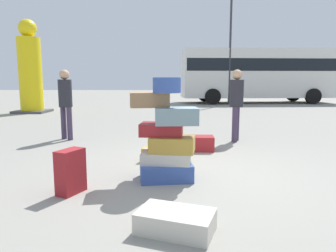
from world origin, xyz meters
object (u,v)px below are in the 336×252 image
suitcase_maroon_upright_blue (71,172)px  lamp_post (231,30)px  suitcase_tan_foreground_far (164,155)px  person_tourist_with_camera (236,99)px  suitcase_cream_white_trunk (176,221)px  parked_bus (257,72)px  suitcase_tower (166,137)px  person_bearded_onlooker (65,99)px  suitcase_maroon_right_side (197,143)px  yellow_dummy_statue (30,72)px

suitcase_maroon_upright_blue → lamp_post: size_ratio=0.08×
suitcase_tan_foreground_far → person_tourist_with_camera: bearing=65.6°
suitcase_cream_white_trunk → person_tourist_with_camera: bearing=90.8°
suitcase_cream_white_trunk → person_tourist_with_camera: 4.51m
suitcase_cream_white_trunk → person_tourist_with_camera: size_ratio=0.42×
suitcase_cream_white_trunk → parked_bus: size_ratio=0.07×
suitcase_tower → suitcase_maroon_upright_blue: suitcase_tower is taller
person_bearded_onlooker → person_tourist_with_camera: person_bearded_onlooker is taller
suitcase_maroon_right_side → lamp_post: size_ratio=0.10×
suitcase_tan_foreground_far → parked_bus: parked_bus is taller
yellow_dummy_statue → parked_bus: (11.04, 6.02, 0.13)m
suitcase_cream_white_trunk → person_bearded_onlooker: size_ratio=0.42×
yellow_dummy_statue → parked_bus: bearing=28.6°
person_bearded_onlooker → suitcase_maroon_right_side: bearing=14.0°
suitcase_tan_foreground_far → suitcase_maroon_right_side: bearing=70.1°
yellow_dummy_statue → suitcase_maroon_upright_blue: bearing=-63.1°
person_bearded_onlooker → person_tourist_with_camera: size_ratio=1.00×
person_bearded_onlooker → lamp_post: (5.58, 10.70, 3.17)m
suitcase_tan_foreground_far → suitcase_cream_white_trunk: suitcase_tan_foreground_far is taller
parked_bus → person_bearded_onlooker: bearing=-126.3°
person_bearded_onlooker → person_tourist_with_camera: bearing=32.3°
suitcase_tan_foreground_far → parked_bus: size_ratio=0.08×
suitcase_maroon_upright_blue → yellow_dummy_statue: yellow_dummy_statue is taller
parked_bus → suitcase_cream_white_trunk: bearing=-111.5°
parked_bus → lamp_post: 3.26m
lamp_post → suitcase_tower: bearing=-103.4°
suitcase_tan_foreground_far → suitcase_cream_white_trunk: size_ratio=1.03×
suitcase_maroon_upright_blue → suitcase_maroon_right_side: suitcase_maroon_upright_blue is taller
person_tourist_with_camera → suitcase_maroon_right_side: bearing=-22.8°
suitcase_maroon_right_side → person_tourist_with_camera: size_ratio=0.40×
suitcase_tower → person_bearded_onlooker: 3.71m
suitcase_tower → suitcase_maroon_right_side: (0.55, 1.76, -0.45)m
parked_bus → lamp_post: size_ratio=1.45×
suitcase_tower → parked_bus: (5.11, 14.90, 1.24)m
suitcase_tan_foreground_far → suitcase_tower: bearing=-69.7°
suitcase_maroon_right_side → person_bearded_onlooker: person_bearded_onlooker is taller
yellow_dummy_statue → lamp_post: lamp_post is taller
parked_bus → person_tourist_with_camera: bearing=-111.2°
suitcase_maroon_upright_blue → suitcase_cream_white_trunk: (1.26, -0.94, -0.17)m
suitcase_tan_foreground_far → yellow_dummy_statue: yellow_dummy_statue is taller
suitcase_tan_foreground_far → parked_bus: (5.18, 13.98, 1.72)m
person_bearded_onlooker → suitcase_tower: bearing=-16.0°
suitcase_tower → yellow_dummy_statue: 10.73m
yellow_dummy_statue → suitcase_maroon_right_side: bearing=-47.7°
suitcase_maroon_upright_blue → suitcase_maroon_right_side: 2.88m
suitcase_maroon_right_side → person_bearded_onlooker: (-2.92, 1.08, 0.80)m
lamp_post → person_bearded_onlooker: bearing=-117.5°
suitcase_tan_foreground_far → person_tourist_with_camera: 2.51m
suitcase_tan_foreground_far → person_bearded_onlooker: bearing=156.5°
suitcase_tower → suitcase_tan_foreground_far: bearing=94.0°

